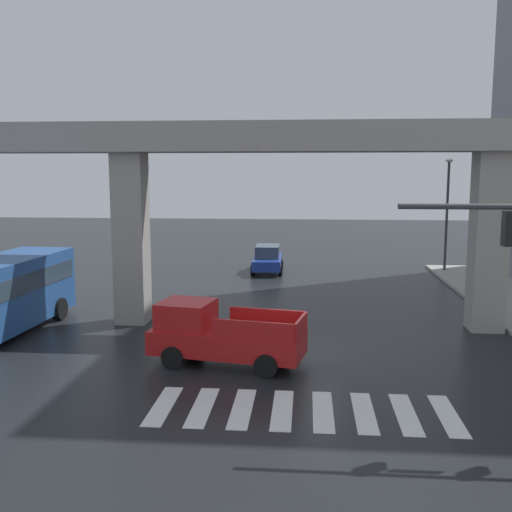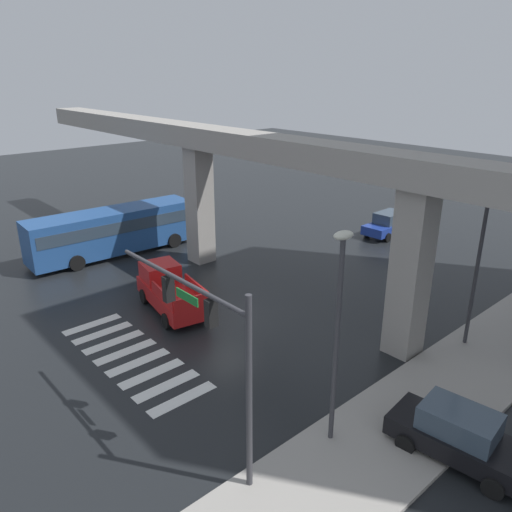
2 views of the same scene
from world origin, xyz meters
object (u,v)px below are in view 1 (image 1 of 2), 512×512
object	(u,v)px
sedan_blue	(267,259)
street_lamp_mid_block	(509,214)
street_lamp_far_north	(447,201)
pickup_truck	(219,335)

from	to	relation	value
sedan_blue	street_lamp_mid_block	xyz separation A→B (m)	(11.37, -10.79, 3.70)
street_lamp_mid_block	street_lamp_far_north	distance (m)	11.63
pickup_truck	street_lamp_far_north	size ratio (longest dim) A/B	0.74
street_lamp_mid_block	street_lamp_far_north	bearing A→B (deg)	90.00
sedan_blue	street_lamp_mid_block	bearing A→B (deg)	-43.49
pickup_truck	sedan_blue	distance (m)	18.55
pickup_truck	street_lamp_mid_block	xyz separation A→B (m)	(11.78, 7.76, 3.57)
pickup_truck	sedan_blue	world-z (taller)	pickup_truck
street_lamp_far_north	street_lamp_mid_block	bearing A→B (deg)	-90.00
sedan_blue	street_lamp_mid_block	world-z (taller)	street_lamp_mid_block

